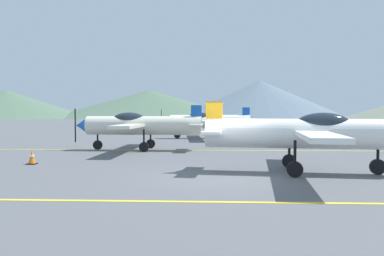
# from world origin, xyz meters

# --- Properties ---
(ground_plane) EXTENTS (400.00, 400.00, 0.00)m
(ground_plane) POSITION_xyz_m (0.00, 0.00, 0.00)
(ground_plane) COLOR #54565B
(apron_line_near) EXTENTS (80.00, 0.16, 0.01)m
(apron_line_near) POSITION_xyz_m (0.00, -3.84, 0.01)
(apron_line_near) COLOR yellow
(apron_line_near) RESTS_ON ground_plane
(apron_line_far) EXTENTS (80.00, 0.16, 0.01)m
(apron_line_far) POSITION_xyz_m (0.00, 8.58, 0.01)
(apron_line_far) COLOR yellow
(apron_line_far) RESTS_ON ground_plane
(airplane_near) EXTENTS (7.42, 8.51, 2.54)m
(airplane_near) POSITION_xyz_m (3.05, 0.77, 1.43)
(airplane_near) COLOR white
(airplane_near) RESTS_ON ground_plane
(airplane_mid) EXTENTS (7.34, 8.47, 2.54)m
(airplane_mid) POSITION_xyz_m (-4.35, 8.65, 1.43)
(airplane_mid) COLOR silver
(airplane_mid) RESTS_ON ground_plane
(airplane_far) EXTENTS (7.40, 8.51, 2.54)m
(airplane_far) POSITION_xyz_m (-0.59, 18.54, 1.43)
(airplane_far) COLOR white
(airplane_far) RESTS_ON ground_plane
(car_sedan) EXTENTS (3.82, 4.60, 1.62)m
(car_sedan) POSITION_xyz_m (11.11, 14.20, 0.84)
(car_sedan) COLOR red
(car_sedan) RESTS_ON ground_plane
(traffic_cone_front) EXTENTS (0.36, 0.36, 0.59)m
(traffic_cone_front) POSITION_xyz_m (-7.69, 2.51, 0.29)
(traffic_cone_front) COLOR black
(traffic_cone_front) RESTS_ON ground_plane
(hill_left) EXTENTS (58.11, 58.11, 9.65)m
(hill_left) POSITION_xyz_m (-70.31, 116.33, 4.83)
(hill_left) COLOR #4C6651
(hill_left) RESTS_ON ground_plane
(hill_centerleft) EXTENTS (74.17, 74.17, 10.42)m
(hill_centerleft) POSITION_xyz_m (-23.21, 132.44, 5.21)
(hill_centerleft) COLOR #4C6651
(hill_centerleft) RESTS_ON ground_plane
(hill_centerright) EXTENTS (61.43, 61.43, 13.62)m
(hill_centerright) POSITION_xyz_m (18.09, 128.16, 6.81)
(hill_centerright) COLOR slate
(hill_centerright) RESTS_ON ground_plane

